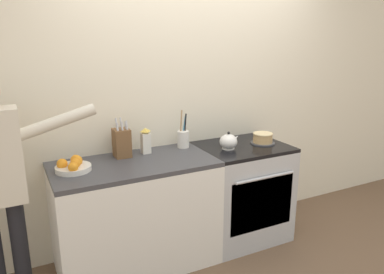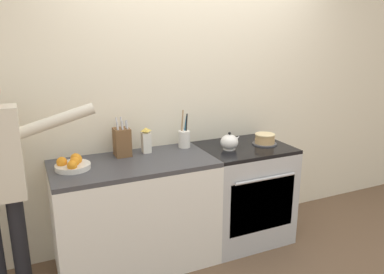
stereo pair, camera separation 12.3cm
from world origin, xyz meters
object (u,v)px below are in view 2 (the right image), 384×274
(milk_carton, at_px, (146,141))
(fruit_bowl, at_px, (73,164))
(stove_range, at_px, (243,192))
(layer_cake, at_px, (265,139))
(tea_kettle, at_px, (230,142))
(utensil_crock, at_px, (184,138))
(knife_block, at_px, (122,142))

(milk_carton, bearing_deg, fruit_bowl, -165.58)
(stove_range, relative_size, layer_cake, 4.04)
(tea_kettle, distance_m, utensil_crock, 0.39)
(knife_block, relative_size, milk_carton, 1.51)
(layer_cake, relative_size, milk_carton, 1.02)
(stove_range, xyz_separation_m, utensil_crock, (-0.49, 0.19, 0.52))
(knife_block, height_order, fruit_bowl, knife_block)
(stove_range, distance_m, tea_kettle, 0.53)
(stove_range, distance_m, fruit_bowl, 1.53)
(tea_kettle, distance_m, knife_block, 0.90)
(fruit_bowl, distance_m, milk_carton, 0.64)
(tea_kettle, relative_size, milk_carton, 0.87)
(layer_cake, bearing_deg, knife_block, 170.56)
(knife_block, xyz_separation_m, utensil_crock, (0.55, 0.01, -0.04))
(layer_cake, bearing_deg, tea_kettle, -179.34)
(stove_range, height_order, utensil_crock, utensil_crock)
(utensil_crock, relative_size, fruit_bowl, 1.28)
(milk_carton, bearing_deg, layer_cake, -11.29)
(fruit_bowl, bearing_deg, tea_kettle, -2.41)
(layer_cake, distance_m, milk_carton, 1.06)
(utensil_crock, height_order, milk_carton, utensil_crock)
(knife_block, height_order, milk_carton, knife_block)
(milk_carton, bearing_deg, stove_range, -12.42)
(layer_cake, distance_m, tea_kettle, 0.37)
(utensil_crock, bearing_deg, fruit_bowl, -170.16)
(tea_kettle, bearing_deg, milk_carton, 162.53)
(tea_kettle, bearing_deg, knife_block, 166.46)
(utensil_crock, xyz_separation_m, milk_carton, (-0.35, -0.01, 0.02))
(stove_range, distance_m, layer_cake, 0.52)
(utensil_crock, height_order, fruit_bowl, utensil_crock)
(layer_cake, relative_size, tea_kettle, 1.17)
(tea_kettle, height_order, knife_block, knife_block)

